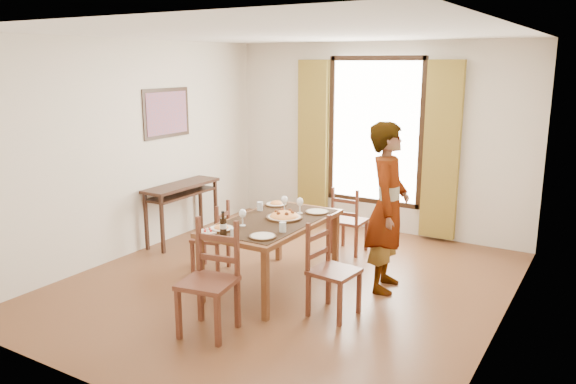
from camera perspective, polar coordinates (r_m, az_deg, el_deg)
The scene contains 22 objects.
ground at distance 6.36m, azimuth -0.18°, elevation -9.26°, with size 5.00×5.00×0.00m, color #562E1B.
room_shell at distance 6.06m, azimuth 0.40°, elevation 4.77°, with size 4.60×5.10×2.74m.
console_table at distance 7.78m, azimuth -10.75°, elevation -0.03°, with size 0.38×1.20×0.80m.
dining_table at distance 6.07m, azimuth -1.57°, elevation -3.50°, with size 0.91×1.62×0.76m.
chair_west at distance 6.67m, azimuth -7.66°, elevation -4.76°, with size 0.45×0.45×0.84m.
chair_north at distance 7.27m, azimuth 6.20°, elevation -3.07°, with size 0.39×0.39×0.87m.
chair_south at distance 5.18m, azimuth -7.95°, elevation -9.07°, with size 0.53×0.53×1.03m.
chair_east at distance 5.50m, azimuth 4.41°, elevation -8.07°, with size 0.46×0.46×0.94m.
man at distance 6.05m, azimuth 10.10°, elevation -1.56°, with size 0.56×0.74×1.82m, color gray.
plate_sw at distance 5.75m, azimuth -6.79°, elevation -3.56°, with size 0.27×0.27×0.05m, color silver, non-canonical shape.
plate_se at distance 5.46m, azimuth -2.59°, elevation -4.36°, with size 0.27×0.27×0.05m, color silver, non-canonical shape.
plate_nw at distance 6.67m, azimuth -1.20°, elevation -1.12°, with size 0.27×0.27×0.05m, color silver, non-canonical shape.
plate_ne at distance 6.34m, azimuth 2.95°, elevation -1.88°, with size 0.27×0.27×0.05m, color silver, non-canonical shape.
pasta_platter at distance 6.09m, azimuth -0.37°, elevation -2.27°, with size 0.40×0.40×0.10m, color red, non-canonical shape.
caprese_plate at distance 5.67m, azimuth -8.16°, elevation -3.90°, with size 0.20×0.20×0.04m, color silver, non-canonical shape.
wine_glass_a at distance 5.83m, azimuth -4.64°, elevation -2.59°, with size 0.08×0.08×0.18m, color white, non-canonical shape.
wine_glass_b at distance 6.29m, azimuth 1.21°, elevation -1.38°, with size 0.08×0.08×0.18m, color white, non-canonical shape.
wine_glass_c at distance 6.38m, azimuth -0.38°, elevation -1.17°, with size 0.08×0.08×0.18m, color white, non-canonical shape.
tumbler_a at distance 5.63m, azimuth -0.54°, elevation -3.58°, with size 0.07×0.07×0.10m, color silver.
tumbler_b at distance 6.44m, azimuth -2.88°, elevation -1.45°, with size 0.07×0.07×0.10m, color silver.
tumbler_c at distance 5.45m, azimuth -5.51°, elevation -4.19°, with size 0.07×0.07×0.10m, color silver.
wine_bottle at distance 5.52m, azimuth -6.61°, elevation -3.20°, with size 0.07×0.07×0.25m, color black, non-canonical shape.
Camera 1 is at (3.05, -5.03, 2.42)m, focal length 35.00 mm.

